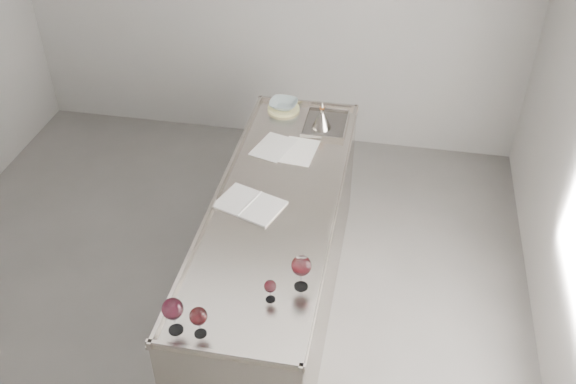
% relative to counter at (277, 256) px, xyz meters
% --- Properties ---
extents(room_shell, '(4.54, 5.04, 2.84)m').
position_rel_counter_xyz_m(room_shell, '(-0.50, -0.30, 0.93)').
color(room_shell, '#575451').
rests_on(room_shell, ground).
extents(counter, '(0.77, 2.42, 0.97)m').
position_rel_counter_xyz_m(counter, '(0.00, 0.00, 0.00)').
color(counter, '#9C938C').
rests_on(counter, ground).
extents(wine_glass_left, '(0.10, 0.10, 0.21)m').
position_rel_counter_xyz_m(wine_glass_left, '(-0.28, -1.08, 0.61)').
color(wine_glass_left, white).
rests_on(wine_glass_left, counter).
extents(wine_glass_middle, '(0.09, 0.09, 0.17)m').
position_rel_counter_xyz_m(wine_glass_middle, '(-0.15, -1.08, 0.59)').
color(wine_glass_middle, white).
rests_on(wine_glass_middle, counter).
extents(wine_glass_right, '(0.11, 0.11, 0.21)m').
position_rel_counter_xyz_m(wine_glass_right, '(0.27, -0.68, 0.61)').
color(wine_glass_right, white).
rests_on(wine_glass_right, counter).
extents(wine_glass_small, '(0.06, 0.06, 0.13)m').
position_rel_counter_xyz_m(wine_glass_small, '(0.14, -0.80, 0.56)').
color(wine_glass_small, white).
rests_on(wine_glass_small, counter).
extents(notebook, '(0.45, 0.38, 0.02)m').
position_rel_counter_xyz_m(notebook, '(-0.15, -0.07, 0.47)').
color(notebook, silver).
rests_on(notebook, counter).
extents(loose_paper_top, '(0.26, 0.35, 0.00)m').
position_rel_counter_xyz_m(loose_paper_top, '(0.04, 0.56, 0.47)').
color(loose_paper_top, white).
rests_on(loose_paper_top, counter).
extents(loose_paper_under, '(0.30, 0.37, 0.00)m').
position_rel_counter_xyz_m(loose_paper_under, '(-0.13, 0.57, 0.47)').
color(loose_paper_under, silver).
rests_on(loose_paper_under, counter).
extents(trivet, '(0.30, 0.30, 0.02)m').
position_rel_counter_xyz_m(trivet, '(-0.16, 1.08, 0.48)').
color(trivet, beige).
rests_on(trivet, counter).
extents(ceramic_bowl, '(0.22, 0.22, 0.05)m').
position_rel_counter_xyz_m(ceramic_bowl, '(-0.16, 1.08, 0.51)').
color(ceramic_bowl, '#97ADB0').
rests_on(ceramic_bowl, trivet).
extents(wine_funnel, '(0.14, 0.14, 0.21)m').
position_rel_counter_xyz_m(wine_funnel, '(0.15, 0.88, 0.53)').
color(wine_funnel, gray).
rests_on(wine_funnel, counter).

